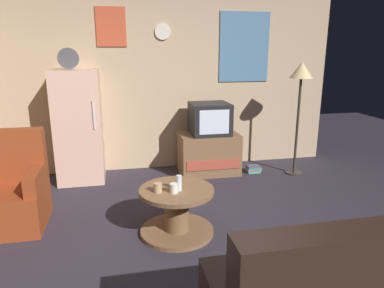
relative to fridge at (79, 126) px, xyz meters
name	(u,v)px	position (x,y,z in m)	size (l,w,h in m)	color
ground_plane	(195,251)	(1.14, -2.10, -0.75)	(12.00, 12.00, 0.00)	#2D2833
wall_with_art	(161,81)	(1.15, 0.35, 0.54)	(5.20, 0.12, 2.58)	tan
fridge	(79,126)	(0.00, 0.00, 0.00)	(0.60, 0.62, 1.77)	beige
tv_stand	(209,153)	(1.78, -0.10, -0.46)	(0.84, 0.53, 0.58)	brown
crt_tv	(210,119)	(1.78, -0.10, 0.05)	(0.54, 0.51, 0.44)	black
standing_lamp	(301,79)	(2.99, -0.38, 0.60)	(0.32, 0.32, 1.59)	#332D28
coffee_table	(177,211)	(1.04, -1.74, -0.52)	(0.72, 0.72, 0.47)	brown
wine_glass	(179,183)	(1.06, -1.78, -0.21)	(0.05, 0.05, 0.15)	silver
mug_ceramic_white	(174,188)	(1.00, -1.83, -0.24)	(0.08, 0.08, 0.09)	silver
mug_ceramic_tan	(158,188)	(0.85, -1.79, -0.24)	(0.08, 0.08, 0.09)	tan
armchair	(10,194)	(-0.59, -1.22, -0.42)	(0.68, 0.68, 0.96)	maroon
book_stack	(253,169)	(2.42, -0.22, -0.70)	(0.21, 0.15, 0.10)	#5BBC7C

